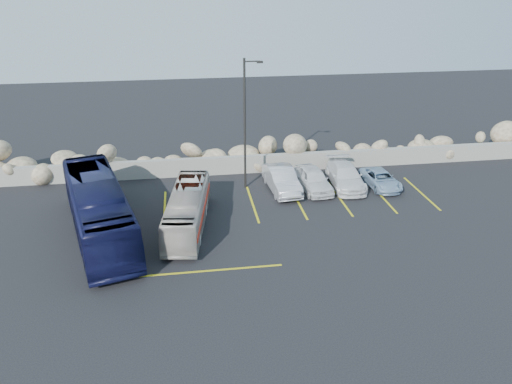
{
  "coord_description": "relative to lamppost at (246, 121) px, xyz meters",
  "views": [
    {
      "loc": [
        -1.12,
        -19.22,
        12.52
      ],
      "look_at": [
        2.36,
        4.0,
        2.09
      ],
      "focal_mm": 35.0,
      "sensor_mm": 36.0,
      "label": 1
    }
  ],
  "objects": [
    {
      "name": "car_a",
      "position": [
        4.08,
        -0.95,
        -3.61
      ],
      "size": [
        1.95,
        4.15,
        1.37
      ],
      "primitive_type": "imported",
      "rotation": [
        0.0,
        0.0,
        0.08
      ],
      "color": "silver",
      "rests_on": "ground"
    },
    {
      "name": "car_b",
      "position": [
        2.11,
        -0.81,
        -3.57
      ],
      "size": [
        1.88,
        4.49,
        1.44
      ],
      "primitive_type": "imported",
      "rotation": [
        0.0,
        0.0,
        0.08
      ],
      "color": "#B6B6BB",
      "rests_on": "ground"
    },
    {
      "name": "tour_coach",
      "position": [
        -8.22,
        -5.04,
        -2.84
      ],
      "size": [
        5.14,
        10.76,
        2.92
      ],
      "primitive_type": "imported",
      "rotation": [
        0.0,
        0.0,
        0.27
      ],
      "color": "#101236",
      "rests_on": "ground"
    },
    {
      "name": "car_d",
      "position": [
        8.4,
        -1.18,
        -3.79
      ],
      "size": [
        1.96,
        3.75,
        1.01
      ],
      "primitive_type": "imported",
      "rotation": [
        0.0,
        0.0,
        0.08
      ],
      "color": "#88A6C2",
      "rests_on": "ground"
    },
    {
      "name": "car_c",
      "position": [
        6.23,
        -0.71,
        -3.63
      ],
      "size": [
        2.14,
        4.71,
        1.34
      ],
      "primitive_type": "imported",
      "rotation": [
        0.0,
        0.0,
        -0.06
      ],
      "color": "silver",
      "rests_on": "ground"
    },
    {
      "name": "seawall",
      "position": [
        -2.56,
        2.5,
        -3.7
      ],
      "size": [
        60.0,
        0.4,
        1.2
      ],
      "primitive_type": "cube",
      "color": "gray",
      "rests_on": "ground"
    },
    {
      "name": "vintage_bus",
      "position": [
        -3.76,
        -4.86,
        -3.27
      ],
      "size": [
        2.78,
        7.55,
        2.05
      ],
      "primitive_type": "imported",
      "rotation": [
        0.0,
        0.0,
        -0.15
      ],
      "color": "beige",
      "rests_on": "ground"
    },
    {
      "name": "riprap_pile",
      "position": [
        -2.56,
        3.7,
        -3.0
      ],
      "size": [
        54.0,
        2.8,
        2.6
      ],
      "primitive_type": null,
      "color": "#857057",
      "rests_on": "ground"
    },
    {
      "name": "parking_lines",
      "position": [
        2.09,
        -3.93,
        -4.29
      ],
      "size": [
        18.16,
        9.36,
        0.01
      ],
      "color": "gold",
      "rests_on": "ground"
    },
    {
      "name": "lamppost",
      "position": [
        0.0,
        0.0,
        0.0
      ],
      "size": [
        1.14,
        0.18,
        8.0
      ],
      "color": "#2A2825",
      "rests_on": "ground"
    },
    {
      "name": "ground",
      "position": [
        -2.56,
        -9.5,
        -4.3
      ],
      "size": [
        90.0,
        90.0,
        0.0
      ],
      "primitive_type": "plane",
      "color": "black",
      "rests_on": "ground"
    }
  ]
}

